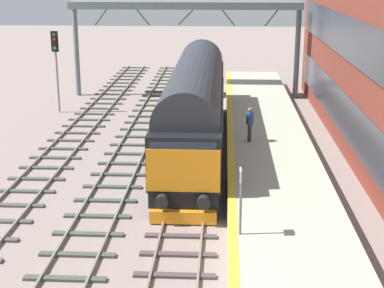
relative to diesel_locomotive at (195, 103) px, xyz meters
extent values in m
plane|color=gray|center=(0.00, -3.92, -2.48)|extent=(140.00, 140.00, 0.00)
cube|color=gray|center=(-0.72, -3.92, -2.41)|extent=(0.07, 60.00, 0.15)
cube|color=gray|center=(0.72, -3.92, -2.41)|extent=(0.07, 60.00, 0.15)
cube|color=#4A3C3E|center=(0.00, -12.79, -2.44)|extent=(2.50, 0.26, 0.09)
cube|color=#4A3C3E|center=(0.00, -11.42, -2.44)|extent=(2.50, 0.26, 0.09)
cube|color=#4A3C3E|center=(0.00, -10.06, -2.44)|extent=(2.50, 0.26, 0.09)
cube|color=#4A3C3E|center=(0.00, -8.69, -2.44)|extent=(2.50, 0.26, 0.09)
cube|color=#4A3C3E|center=(0.00, -7.33, -2.44)|extent=(2.50, 0.26, 0.09)
cube|color=#4A3C3E|center=(0.00, -5.97, -2.44)|extent=(2.50, 0.26, 0.09)
cube|color=#4A3C3E|center=(0.00, -4.60, -2.44)|extent=(2.50, 0.26, 0.09)
cube|color=#4A3C3E|center=(0.00, -3.24, -2.44)|extent=(2.50, 0.26, 0.09)
cube|color=#4A3C3E|center=(0.00, -1.88, -2.44)|extent=(2.50, 0.26, 0.09)
cube|color=#4A3C3E|center=(0.00, -0.51, -2.44)|extent=(2.50, 0.26, 0.09)
cube|color=#4A3C3E|center=(0.00, 0.85, -2.44)|extent=(2.50, 0.26, 0.09)
cube|color=#4A3C3E|center=(0.00, 2.21, -2.44)|extent=(2.50, 0.26, 0.09)
cube|color=#4A3C3E|center=(0.00, 3.58, -2.44)|extent=(2.50, 0.26, 0.09)
cube|color=#4A3C3E|center=(0.00, 4.94, -2.44)|extent=(2.50, 0.26, 0.09)
cube|color=#4A3C3E|center=(0.00, 6.31, -2.44)|extent=(2.50, 0.26, 0.09)
cube|color=#4A3C3E|center=(0.00, 7.67, -2.44)|extent=(2.50, 0.26, 0.09)
cube|color=#4A3C3E|center=(0.00, 9.03, -2.44)|extent=(2.50, 0.26, 0.09)
cube|color=#4A3C3E|center=(0.00, 10.40, -2.44)|extent=(2.50, 0.26, 0.09)
cube|color=#4A3C3E|center=(0.00, 11.76, -2.44)|extent=(2.50, 0.26, 0.09)
cube|color=#4A3C3E|center=(0.00, 13.12, -2.44)|extent=(2.50, 0.26, 0.09)
cube|color=#4A3C3E|center=(0.00, 14.49, -2.44)|extent=(2.50, 0.26, 0.09)
cube|color=#4A3C3E|center=(0.00, 15.85, -2.44)|extent=(2.50, 0.26, 0.09)
cube|color=#4A3C3E|center=(0.00, 17.21, -2.44)|extent=(2.50, 0.26, 0.09)
cube|color=#4A3C3E|center=(0.00, 18.58, -2.44)|extent=(2.50, 0.26, 0.09)
cube|color=#4A3C3E|center=(0.00, 19.94, -2.44)|extent=(2.50, 0.26, 0.09)
cube|color=#4A3C3E|center=(0.00, 21.31, -2.44)|extent=(2.50, 0.26, 0.09)
cube|color=#4A3C3E|center=(0.00, 22.67, -2.44)|extent=(2.50, 0.26, 0.09)
cube|color=#4A3C3E|center=(0.00, 24.03, -2.44)|extent=(2.50, 0.26, 0.09)
cube|color=#4A3C3E|center=(0.00, 25.40, -2.44)|extent=(2.50, 0.26, 0.09)
cube|color=gray|center=(-3.96, -3.92, -2.41)|extent=(0.07, 60.00, 0.15)
cube|color=gray|center=(-2.53, -3.92, -2.41)|extent=(0.07, 60.00, 0.15)
cube|color=#42493C|center=(-3.25, -13.15, -2.44)|extent=(2.50, 0.26, 0.09)
cube|color=#42493C|center=(-3.25, -11.61, -2.44)|extent=(2.50, 0.26, 0.09)
cube|color=#42493C|center=(-3.25, -10.08, -2.44)|extent=(2.50, 0.26, 0.09)
cube|color=#42493C|center=(-3.25, -8.54, -2.44)|extent=(2.50, 0.26, 0.09)
cube|color=#42493C|center=(-3.25, -7.00, -2.44)|extent=(2.50, 0.26, 0.09)
cube|color=#42493C|center=(-3.25, -5.46, -2.44)|extent=(2.50, 0.26, 0.09)
cube|color=#42493C|center=(-3.25, -3.92, -2.44)|extent=(2.50, 0.26, 0.09)
cube|color=#42493C|center=(-3.25, -2.38, -2.44)|extent=(2.50, 0.26, 0.09)
cube|color=#42493C|center=(-3.25, -0.85, -2.44)|extent=(2.50, 0.26, 0.09)
cube|color=#42493C|center=(-3.25, 0.69, -2.44)|extent=(2.50, 0.26, 0.09)
cube|color=#42493C|center=(-3.25, 2.23, -2.44)|extent=(2.50, 0.26, 0.09)
cube|color=#42493C|center=(-3.25, 3.77, -2.44)|extent=(2.50, 0.26, 0.09)
cube|color=#42493C|center=(-3.25, 5.31, -2.44)|extent=(2.50, 0.26, 0.09)
cube|color=#42493C|center=(-3.25, 6.85, -2.44)|extent=(2.50, 0.26, 0.09)
cube|color=#42493C|center=(-3.25, 8.39, -2.44)|extent=(2.50, 0.26, 0.09)
cube|color=#42493C|center=(-3.25, 9.92, -2.44)|extent=(2.50, 0.26, 0.09)
cube|color=#42493C|center=(-3.25, 11.46, -2.44)|extent=(2.50, 0.26, 0.09)
cube|color=#42493C|center=(-3.25, 13.00, -2.44)|extent=(2.50, 0.26, 0.09)
cube|color=#42493C|center=(-3.25, 14.54, -2.44)|extent=(2.50, 0.26, 0.09)
cube|color=#42493C|center=(-3.25, 16.08, -2.44)|extent=(2.50, 0.26, 0.09)
cube|color=#42493C|center=(-3.25, 17.62, -2.44)|extent=(2.50, 0.26, 0.09)
cube|color=#42493C|center=(-3.25, 19.15, -2.44)|extent=(2.50, 0.26, 0.09)
cube|color=#42493C|center=(-3.25, 20.69, -2.44)|extent=(2.50, 0.26, 0.09)
cube|color=#42493C|center=(-3.25, 22.23, -2.44)|extent=(2.50, 0.26, 0.09)
cube|color=#42493C|center=(-3.25, 23.77, -2.44)|extent=(2.50, 0.26, 0.09)
cube|color=#42493C|center=(-3.25, 25.31, -2.44)|extent=(2.50, 0.26, 0.09)
cube|color=gray|center=(-7.48, -3.92, -2.41)|extent=(0.07, 60.00, 0.15)
cube|color=gray|center=(-6.05, -3.92, -2.41)|extent=(0.07, 60.00, 0.15)
cube|color=#464843|center=(-6.76, -7.67, -2.44)|extent=(2.50, 0.26, 0.09)
cube|color=#464843|center=(-6.76, -6.17, -2.44)|extent=(2.50, 0.26, 0.09)
cube|color=#464843|center=(-6.76, -4.67, -2.44)|extent=(2.50, 0.26, 0.09)
cube|color=#464843|center=(-6.76, -3.17, -2.44)|extent=(2.50, 0.26, 0.09)
cube|color=#464843|center=(-6.76, -1.67, -2.44)|extent=(2.50, 0.26, 0.09)
cube|color=#464843|center=(-6.76, -0.17, -2.44)|extent=(2.50, 0.26, 0.09)
cube|color=#464843|center=(-6.76, 1.33, -2.44)|extent=(2.50, 0.26, 0.09)
cube|color=#464843|center=(-6.76, 2.83, -2.44)|extent=(2.50, 0.26, 0.09)
cube|color=#464843|center=(-6.76, 4.33, -2.44)|extent=(2.50, 0.26, 0.09)
cube|color=#464843|center=(-6.76, 5.83, -2.44)|extent=(2.50, 0.26, 0.09)
cube|color=#464843|center=(-6.76, 7.33, -2.44)|extent=(2.50, 0.26, 0.09)
cube|color=#464843|center=(-6.76, 8.83, -2.44)|extent=(2.50, 0.26, 0.09)
cube|color=#464843|center=(-6.76, 10.33, -2.44)|extent=(2.50, 0.26, 0.09)
cube|color=#464843|center=(-6.76, 11.83, -2.44)|extent=(2.50, 0.26, 0.09)
cube|color=#464843|center=(-6.76, 13.33, -2.44)|extent=(2.50, 0.26, 0.09)
cube|color=#464843|center=(-6.76, 14.83, -2.44)|extent=(2.50, 0.26, 0.09)
cube|color=#464843|center=(-6.76, 16.33, -2.44)|extent=(2.50, 0.26, 0.09)
cube|color=#464843|center=(-6.76, 17.83, -2.44)|extent=(2.50, 0.26, 0.09)
cube|color=#464843|center=(-6.76, 19.33, -2.44)|extent=(2.50, 0.26, 0.09)
cube|color=#464843|center=(-6.76, 20.83, -2.44)|extent=(2.50, 0.26, 0.09)
cube|color=#464843|center=(-6.76, 22.33, -2.44)|extent=(2.50, 0.26, 0.09)
cube|color=#464843|center=(-6.76, 23.83, -2.44)|extent=(2.50, 0.26, 0.09)
cube|color=#464843|center=(-6.76, 25.33, -2.44)|extent=(2.50, 0.26, 0.09)
cube|color=#AEB39E|center=(3.60, -3.92, -1.98)|extent=(4.00, 44.00, 1.00)
cube|color=yellow|center=(1.75, -3.92, -1.48)|extent=(0.30, 44.00, 0.01)
cube|color=#31343C|center=(7.32, -2.71, -0.47)|extent=(0.06, 35.12, 2.05)
cube|color=#31343C|center=(7.32, -2.71, 3.20)|extent=(0.06, 35.12, 2.05)
cube|color=black|center=(0.00, 0.04, -1.66)|extent=(2.56, 17.74, 0.60)
cube|color=black|center=(0.00, 0.04, -0.31)|extent=(2.70, 17.74, 2.10)
cylinder|color=#2A2D35|center=(0.00, 0.04, 0.92)|extent=(2.56, 16.32, 2.57)
cube|color=orange|center=(0.00, -8.88, -0.46)|extent=(2.65, 0.08, 1.58)
cube|color=#232D3D|center=(0.00, -8.86, 0.27)|extent=(2.38, 0.04, 0.64)
cube|color=#232D3D|center=(1.37, 0.04, -0.01)|extent=(0.04, 12.42, 0.44)
cylinder|color=black|center=(-0.75, -9.09, -1.56)|extent=(0.48, 0.35, 0.48)
cylinder|color=black|center=(0.75, -9.09, -1.56)|extent=(0.48, 0.35, 0.48)
cube|color=orange|center=(0.00, -8.94, -2.19)|extent=(2.43, 0.36, 0.47)
cylinder|color=black|center=(0.00, -7.27, -1.96)|extent=(1.64, 1.04, 1.04)
cylinder|color=black|center=(0.00, -6.17, -1.96)|extent=(1.64, 1.04, 1.04)
cylinder|color=black|center=(0.00, -5.07, -1.96)|extent=(1.64, 1.04, 1.04)
cylinder|color=black|center=(0.00, 5.14, -1.96)|extent=(1.64, 1.04, 1.04)
cylinder|color=black|center=(0.00, 6.24, -1.96)|extent=(1.64, 1.04, 1.04)
cylinder|color=black|center=(0.00, 7.34, -1.96)|extent=(1.64, 1.04, 1.04)
cylinder|color=gray|center=(-9.15, 7.86, 0.10)|extent=(0.14, 0.14, 5.17)
cube|color=black|center=(-9.15, 7.80, 2.05)|extent=(0.44, 0.10, 1.27)
cylinder|color=#50504E|center=(-9.15, 7.74, 2.48)|extent=(0.20, 0.06, 0.20)
cylinder|color=#53470A|center=(-9.15, 7.74, 2.20)|extent=(0.20, 0.06, 0.20)
cylinder|color=#500807|center=(-9.15, 7.74, 1.92)|extent=(0.20, 0.06, 0.20)
cylinder|color=green|center=(-9.15, 7.74, 1.64)|extent=(0.20, 0.06, 0.20)
cylinder|color=slate|center=(1.97, -11.80, -0.41)|extent=(0.08, 0.08, 2.12)
cube|color=white|center=(1.94, -11.80, 0.47)|extent=(0.05, 0.44, 0.36)
cube|color=black|center=(1.91, -11.80, 0.47)|extent=(0.01, 0.20, 0.24)
cylinder|color=#372F38|center=(2.62, -1.65, -1.05)|extent=(0.13, 0.13, 0.84)
cylinder|color=#372F38|center=(2.68, -1.46, -1.05)|extent=(0.13, 0.13, 0.84)
cylinder|color=#264A8D|center=(2.65, -1.55, -0.35)|extent=(0.43, 0.43, 0.56)
sphere|color=#8E6B55|center=(2.65, -1.55, 0.06)|extent=(0.22, 0.22, 0.22)
cylinder|color=#264A8D|center=(2.59, -1.75, -0.35)|extent=(0.09, 0.09, 0.52)
cylinder|color=#264A8D|center=(2.72, -1.35, -0.35)|extent=(0.09, 0.09, 0.52)
cylinder|color=slate|center=(-9.16, 13.18, 0.61)|extent=(0.36, 0.36, 6.19)
cylinder|color=slate|center=(6.50, 13.18, 0.61)|extent=(0.36, 0.36, 6.19)
cube|color=slate|center=(-1.33, 13.18, 3.96)|extent=(16.06, 2.00, 0.50)
cylinder|color=slate|center=(-7.28, 13.18, 3.11)|extent=(0.95, 0.10, 1.16)
cylinder|color=slate|center=(-4.31, 13.18, 3.11)|extent=(0.96, 0.10, 1.15)
cylinder|color=slate|center=(-1.33, 13.18, 3.11)|extent=(1.07, 0.10, 1.05)
cylinder|color=slate|center=(1.64, 13.18, 3.11)|extent=(0.96, 0.10, 1.15)
cylinder|color=slate|center=(4.61, 13.18, 3.11)|extent=(0.94, 0.10, 1.17)
camera|label=1|loc=(1.39, -28.62, 6.47)|focal=55.29mm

